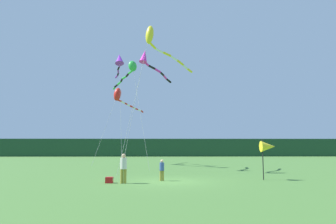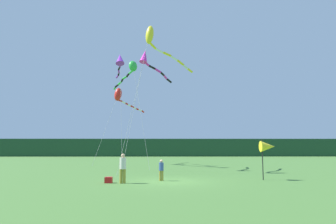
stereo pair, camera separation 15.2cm
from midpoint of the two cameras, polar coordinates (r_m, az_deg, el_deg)
ground_plane at (r=18.31m, az=0.47°, el=-13.12°), size 120.00×120.00×0.00m
distant_treeline at (r=63.19m, az=-0.35°, el=-6.81°), size 108.00×2.13×3.65m
person_adult at (r=17.48m, az=-8.38°, el=-10.30°), size 0.37×0.37×1.67m
person_child at (r=18.58m, az=-1.05°, el=-10.82°), size 0.28×0.28×1.28m
cooler_box at (r=17.85m, az=-11.03°, el=-12.63°), size 0.42×0.36×0.34m
banner_flag_pole at (r=20.02m, az=18.68°, el=-6.31°), size 0.90×0.70×2.53m
kite_red at (r=36.56m, az=-9.01°, el=2.99°), size 5.02×7.31×9.20m
kite_magenta at (r=28.38m, az=-3.72°, el=9.81°), size 4.25×6.70×11.04m
kite_yellow at (r=26.65m, az=-2.18°, el=13.32°), size 6.29×7.06×12.43m
kite_green at (r=31.99m, az=-7.03°, el=8.04°), size 4.67×7.57×11.04m
kite_purple at (r=34.75m, az=-9.06°, el=9.69°), size 2.07×7.68×12.65m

